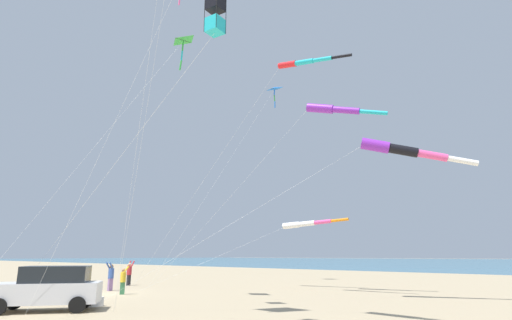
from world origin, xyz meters
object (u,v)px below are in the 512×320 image
kite_windsock_teal_far_right (401,150)px  kite_windsock_purple_drifting (334,110)px  parked_car (49,288)px  kite_delta_long_streamer_right (274,89)px  person_child_grey_jacket (129,272)px  kite_delta_rainbow_low_near (183,41)px  kite_box_yellow_midlevel (215,16)px  kite_windsock_green_low_center (305,224)px  person_adult_flyer (111,275)px  person_child_green_jacket (123,279)px  kite_windsock_checkered_midright (303,63)px  person_bystander_far (23,290)px  cooler_box (96,302)px

kite_windsock_teal_far_right → kite_windsock_purple_drifting: bearing=76.8°
parked_car → kite_delta_long_streamer_right: size_ratio=0.25×
person_child_grey_jacket → kite_delta_rainbow_low_near: kite_delta_rainbow_low_near is taller
person_child_grey_jacket → kite_windsock_teal_far_right: 22.40m
kite_windsock_purple_drifting → kite_box_yellow_midlevel: (-14.25, -4.38, -1.45)m
kite_delta_long_streamer_right → kite_windsock_green_low_center: bearing=-118.4°
parked_car → person_adult_flyer: bearing=48.7°
person_child_grey_jacket → kite_windsock_teal_far_right: kite_windsock_teal_far_right is taller
parked_car → person_child_grey_jacket: (10.13, 11.25, 0.08)m
person_adult_flyer → person_child_grey_jacket: person_child_grey_jacket is taller
person_child_green_jacket → kite_windsock_checkered_midright: (6.39, -9.18, 13.40)m
person_adult_flyer → person_child_green_jacket: bearing=-103.7°
kite_delta_long_streamer_right → kite_windsock_green_low_center: size_ratio=1.65×
kite_windsock_green_low_center → kite_windsock_teal_far_right: 10.72m
person_bystander_far → kite_windsock_purple_drifting: size_ratio=0.08×
cooler_box → kite_delta_rainbow_low_near: bearing=-13.4°
person_adult_flyer → person_child_green_jacket: size_ratio=1.11×
cooler_box → kite_delta_rainbow_low_near: size_ratio=0.04×
person_child_green_jacket → kite_windsock_green_low_center: size_ratio=0.15×
person_bystander_far → parked_car: bearing=-91.0°
kite_windsock_teal_far_right → kite_box_yellow_midlevel: size_ratio=1.14×
person_child_green_jacket → kite_delta_long_streamer_right: (14.94, 0.69, 17.09)m
kite_delta_rainbow_low_near → kite_windsock_teal_far_right: kite_delta_rainbow_low_near is taller
kite_delta_long_streamer_right → kite_windsock_purple_drifting: bearing=-118.8°
parked_car → kite_windsock_teal_far_right: (14.23, -9.65, 7.00)m
person_child_green_jacket → kite_windsock_purple_drifting: kite_windsock_purple_drifting is taller
person_child_grey_jacket → kite_windsock_purple_drifting: (5.25, -16.01, 10.84)m
parked_car → kite_delta_long_streamer_right: 27.55m
person_adult_flyer → kite_box_yellow_midlevel: size_ratio=0.15×
person_child_green_jacket → person_adult_flyer: bearing=76.3°
kite_windsock_purple_drifting → kite_windsock_green_low_center: bearing=60.6°
person_child_grey_jacket → kite_delta_rainbow_low_near: bearing=-110.0°
person_child_green_jacket → kite_box_yellow_midlevel: (-4.88, -13.82, 9.50)m
parked_car → kite_box_yellow_midlevel: (1.13, -9.14, 9.46)m
person_adult_flyer → kite_delta_rainbow_low_near: bearing=-96.5°
person_child_grey_jacket → kite_box_yellow_midlevel: kite_box_yellow_midlevel is taller
kite_delta_rainbow_low_near → kite_windsock_green_low_center: (12.18, 0.51, -10.02)m
person_adult_flyer → kite_box_yellow_midlevel: bearing=-108.5°
person_child_grey_jacket → person_adult_flyer: bearing=-133.4°
kite_delta_rainbow_low_near → kite_windsock_purple_drifting: (9.59, -4.07, -2.77)m
kite_windsock_checkered_midright → kite_windsock_teal_far_right: (1.83, -5.16, -6.36)m
kite_windsock_checkered_midright → kite_windsock_teal_far_right: bearing=-70.5°
person_child_green_jacket → person_bystander_far: person_child_green_jacket is taller
kite_windsock_checkered_midright → kite_windsock_purple_drifting: bearing=-5.1°
person_bystander_far → person_adult_flyer: bearing=33.2°
kite_windsock_green_low_center → kite_windsock_teal_far_right: kite_windsock_teal_far_right is taller
person_child_green_jacket → kite_windsock_green_low_center: kite_windsock_green_low_center is taller
kite_windsock_green_low_center → kite_delta_long_streamer_right: bearing=61.6°
parked_car → kite_box_yellow_midlevel: bearing=-82.9°
cooler_box → parked_car: bearing=-175.6°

